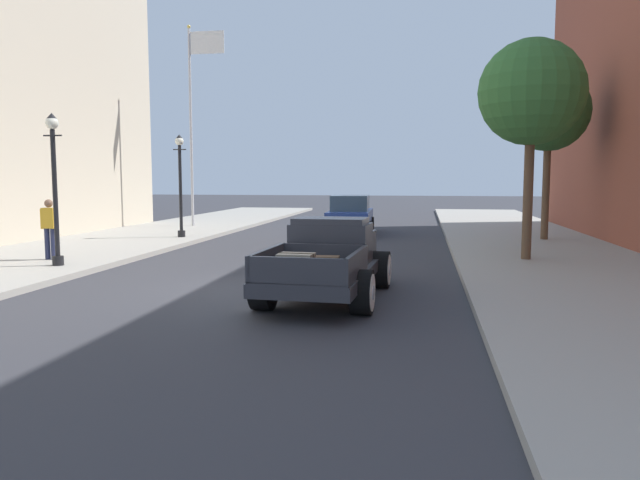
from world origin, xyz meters
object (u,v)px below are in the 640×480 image
(street_tree_second, at_px, (549,112))
(flagpole, at_px, (195,104))
(pedestrian_sidewalk_left, at_px, (50,225))
(street_lamp_near, at_px, (54,178))
(hotrod_truck_gunmetal, at_px, (330,259))
(car_background_blue, at_px, (350,216))
(street_lamp_far, at_px, (180,178))
(street_tree_nearest, at_px, (532,93))

(street_tree_second, bearing_deg, flagpole, 165.31)
(flagpole, bearing_deg, pedestrian_sidewalk_left, -88.36)
(street_lamp_near, distance_m, street_tree_second, 16.50)
(hotrod_truck_gunmetal, height_order, car_background_blue, car_background_blue)
(street_lamp_far, bearing_deg, street_tree_nearest, -20.21)
(car_background_blue, xyz_separation_m, street_tree_nearest, (5.86, -8.20, 3.88))
(street_lamp_far, xyz_separation_m, street_tree_second, (13.42, 1.38, 2.36))
(hotrod_truck_gunmetal, relative_size, street_tree_nearest, 0.84)
(flagpole, xyz_separation_m, street_tree_second, (14.80, -3.88, -1.03))
(street_lamp_far, bearing_deg, street_lamp_near, -91.28)
(street_lamp_far, relative_size, flagpole, 0.42)
(street_tree_nearest, bearing_deg, street_tree_second, 74.82)
(car_background_blue, xyz_separation_m, street_lamp_far, (-6.00, -3.83, 1.62))
(pedestrian_sidewalk_left, xyz_separation_m, street_tree_nearest, (12.90, 2.29, 3.56))
(street_lamp_far, bearing_deg, car_background_blue, 32.55)
(hotrod_truck_gunmetal, xyz_separation_m, street_tree_second, (6.23, 11.07, 3.99))
(hotrod_truck_gunmetal, distance_m, pedestrian_sidewalk_left, 8.77)
(car_background_blue, bearing_deg, street_tree_nearest, -54.46)
(street_lamp_far, height_order, street_tree_nearest, street_tree_nearest)
(street_lamp_near, xyz_separation_m, street_lamp_far, (0.17, 7.66, 0.00))
(hotrod_truck_gunmetal, xyz_separation_m, car_background_blue, (-1.19, 13.52, 0.01))
(hotrod_truck_gunmetal, height_order, street_lamp_far, street_lamp_far)
(street_lamp_near, relative_size, street_tree_second, 0.64)
(flagpole, relative_size, street_tree_nearest, 1.54)
(street_tree_second, bearing_deg, hotrod_truck_gunmetal, -119.39)
(flagpole, height_order, street_tree_nearest, flagpole)
(hotrod_truck_gunmetal, bearing_deg, car_background_blue, 95.01)
(pedestrian_sidewalk_left, bearing_deg, street_tree_second, 29.07)
(hotrod_truck_gunmetal, relative_size, street_lamp_far, 1.30)
(street_lamp_near, bearing_deg, street_tree_second, 33.63)
(pedestrian_sidewalk_left, distance_m, street_tree_nearest, 13.58)
(hotrod_truck_gunmetal, distance_m, street_tree_second, 13.31)
(pedestrian_sidewalk_left, height_order, street_tree_nearest, street_tree_nearest)
(hotrod_truck_gunmetal, height_order, street_lamp_near, street_lamp_near)
(street_tree_nearest, bearing_deg, street_lamp_near, -164.70)
(street_lamp_far, height_order, street_tree_second, street_tree_second)
(street_tree_nearest, bearing_deg, flagpole, 143.96)
(car_background_blue, height_order, street_tree_second, street_tree_second)
(hotrod_truck_gunmetal, distance_m, car_background_blue, 13.57)
(street_tree_nearest, height_order, street_tree_second, street_tree_second)
(pedestrian_sidewalk_left, relative_size, street_lamp_far, 0.43)
(street_tree_nearest, bearing_deg, hotrod_truck_gunmetal, -131.31)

